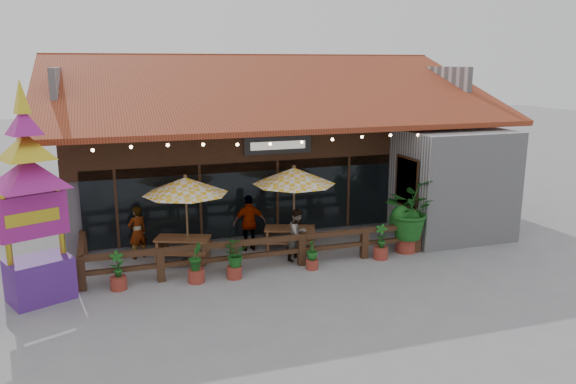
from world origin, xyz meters
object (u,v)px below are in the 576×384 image
object	(u,v)px
thai_sign_tower	(29,179)
picnic_table_left	(183,245)
umbrella_left	(186,186)
tropical_plant	(407,211)
umbrella_right	(294,176)
picnic_table_right	(290,235)

from	to	relation	value
thai_sign_tower	picnic_table_left	bearing A→B (deg)	23.65
umbrella_left	tropical_plant	bearing A→B (deg)	-10.07
picnic_table_left	thai_sign_tower	size ratio (longest dim) A/B	0.34
umbrella_right	tropical_plant	world-z (taller)	umbrella_right
umbrella_right	picnic_table_left	bearing A→B (deg)	179.39
umbrella_right	umbrella_left	bearing A→B (deg)	-179.51
umbrella_right	picnic_table_left	distance (m)	3.91
picnic_table_right	thai_sign_tower	size ratio (longest dim) A/B	0.33
thai_sign_tower	tropical_plant	xyz separation A→B (m)	(10.43, 0.40, -1.76)
picnic_table_right	tropical_plant	xyz separation A→B (m)	(3.39, -1.22, 0.80)
picnic_table_left	tropical_plant	distance (m)	6.86
picnic_table_right	tropical_plant	world-z (taller)	tropical_plant
umbrella_left	umbrella_right	world-z (taller)	umbrella_right
picnic_table_left	umbrella_left	bearing A→B (deg)	-24.94
umbrella_left	picnic_table_right	size ratio (longest dim) A/B	1.37
umbrella_left	picnic_table_left	size ratio (longest dim) A/B	1.35
umbrella_left	picnic_table_right	distance (m)	3.64
picnic_table_right	umbrella_left	bearing A→B (deg)	-178.93
umbrella_right	picnic_table_left	world-z (taller)	umbrella_right
picnic_table_right	umbrella_right	bearing A→B (deg)	-14.39
umbrella_left	tropical_plant	size ratio (longest dim) A/B	1.16
umbrella_right	picnic_table_right	xyz separation A→B (m)	(-0.12, 0.03, -1.87)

